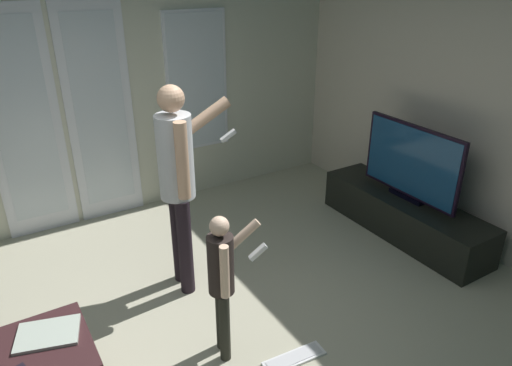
{
  "coord_description": "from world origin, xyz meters",
  "views": [
    {
      "loc": [
        -0.79,
        -2.22,
        2.42
      ],
      "look_at": [
        0.77,
        0.34,
        1.03
      ],
      "focal_mm": 33.12,
      "sensor_mm": 36.0,
      "label": 1
    }
  ],
  "objects_px": {
    "person_child": "(223,275)",
    "loose_keyboard": "(294,358)",
    "laptop_closed": "(48,334)",
    "flat_screen_tv": "(411,163)",
    "person_adult": "(179,173)",
    "tv_stand": "(404,216)"
  },
  "relations": [
    {
      "from": "person_child",
      "to": "loose_keyboard",
      "type": "bearing_deg",
      "value": -40.43
    },
    {
      "from": "laptop_closed",
      "to": "person_child",
      "type": "bearing_deg",
      "value": 6.16
    },
    {
      "from": "flat_screen_tv",
      "to": "person_child",
      "type": "bearing_deg",
      "value": -167.68
    },
    {
      "from": "person_child",
      "to": "laptop_closed",
      "type": "relative_size",
      "value": 3.11
    },
    {
      "from": "flat_screen_tv",
      "to": "person_child",
      "type": "relative_size",
      "value": 1.02
    },
    {
      "from": "laptop_closed",
      "to": "loose_keyboard",
      "type": "bearing_deg",
      "value": -3.06
    },
    {
      "from": "person_child",
      "to": "loose_keyboard",
      "type": "distance_m",
      "value": 0.78
    },
    {
      "from": "person_adult",
      "to": "loose_keyboard",
      "type": "height_order",
      "value": "person_adult"
    },
    {
      "from": "loose_keyboard",
      "to": "tv_stand",
      "type": "bearing_deg",
      "value": 22.89
    },
    {
      "from": "person_adult",
      "to": "person_child",
      "type": "distance_m",
      "value": 0.93
    },
    {
      "from": "tv_stand",
      "to": "person_child",
      "type": "relative_size",
      "value": 1.67
    },
    {
      "from": "tv_stand",
      "to": "laptop_closed",
      "type": "relative_size",
      "value": 5.21
    },
    {
      "from": "flat_screen_tv",
      "to": "person_adult",
      "type": "height_order",
      "value": "person_adult"
    },
    {
      "from": "flat_screen_tv",
      "to": "laptop_closed",
      "type": "relative_size",
      "value": 3.16
    },
    {
      "from": "laptop_closed",
      "to": "person_adult",
      "type": "bearing_deg",
      "value": 46.91
    },
    {
      "from": "flat_screen_tv",
      "to": "loose_keyboard",
      "type": "distance_m",
      "value": 2.17
    },
    {
      "from": "tv_stand",
      "to": "person_adult",
      "type": "bearing_deg",
      "value": 170.5
    },
    {
      "from": "person_child",
      "to": "loose_keyboard",
      "type": "relative_size",
      "value": 2.36
    },
    {
      "from": "flat_screen_tv",
      "to": "person_child",
      "type": "distance_m",
      "value": 2.29
    },
    {
      "from": "tv_stand",
      "to": "flat_screen_tv",
      "type": "xyz_separation_m",
      "value": [
        -0.0,
        0.0,
        0.56
      ]
    },
    {
      "from": "tv_stand",
      "to": "loose_keyboard",
      "type": "height_order",
      "value": "tv_stand"
    },
    {
      "from": "tv_stand",
      "to": "person_child",
      "type": "distance_m",
      "value": 2.33
    }
  ]
}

